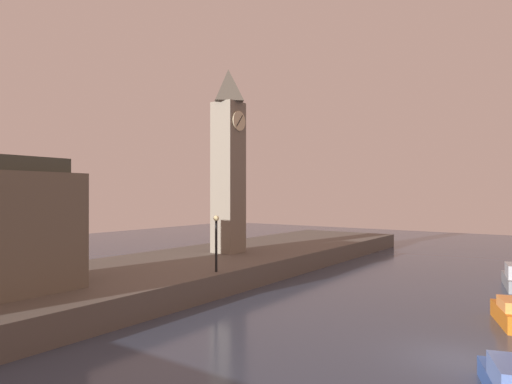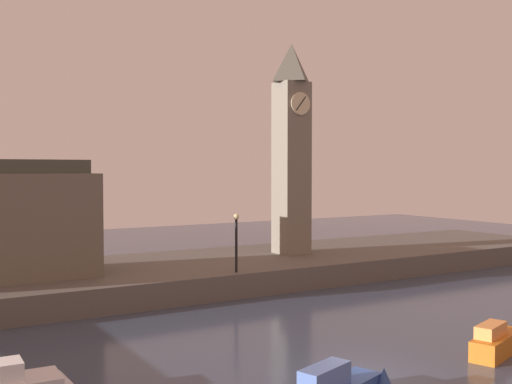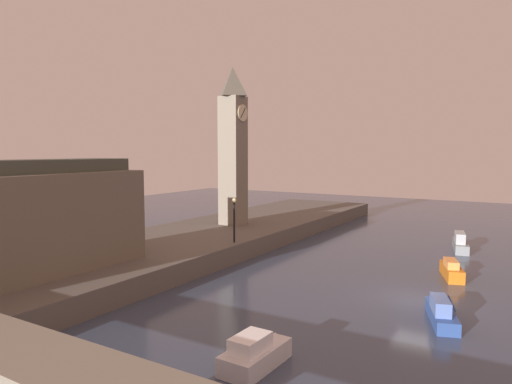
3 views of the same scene
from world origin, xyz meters
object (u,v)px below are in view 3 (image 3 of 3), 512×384
object	(u,v)px
boat_tour_blue	(443,311)
parliament_hall	(7,221)
boat_patrol_orange	(452,269)
boat_cruiser_grey	(461,243)
boat_ferry_white	(260,351)
streetlamp	(234,214)
clock_tower	(233,144)

from	to	relation	value
boat_tour_blue	parliament_hall	bearing A→B (deg)	115.36
boat_patrol_orange	parliament_hall	bearing A→B (deg)	133.03
boat_tour_blue	boat_cruiser_grey	world-z (taller)	boat_cruiser_grey
boat_ferry_white	streetlamp	bearing A→B (deg)	37.10
clock_tower	streetlamp	bearing A→B (deg)	-145.59
boat_ferry_white	boat_tour_blue	bearing A→B (deg)	-31.61
boat_tour_blue	boat_cruiser_grey	size ratio (longest dim) A/B	0.90
clock_tower	streetlamp	size ratio (longest dim) A/B	4.34
boat_patrol_orange	boat_tour_blue	size ratio (longest dim) A/B	0.89
clock_tower	parliament_hall	world-z (taller)	clock_tower
parliament_hall	boat_tour_blue	world-z (taller)	parliament_hall
boat_tour_blue	boat_cruiser_grey	bearing A→B (deg)	4.69
parliament_hall	boat_tour_blue	bearing A→B (deg)	-64.64
boat_tour_blue	boat_cruiser_grey	distance (m)	19.26
clock_tower	streetlamp	xyz separation A→B (m)	(-7.62, -5.22, -5.74)
parliament_hall	streetlamp	bearing A→B (deg)	-17.96
clock_tower	boat_tour_blue	size ratio (longest dim) A/B	3.19
clock_tower	boat_ferry_white	distance (m)	28.87
clock_tower	parliament_hall	xyz separation A→B (m)	(-23.21, -0.17, -4.62)
clock_tower	boat_ferry_white	world-z (taller)	clock_tower
clock_tower	boat_patrol_orange	size ratio (longest dim) A/B	3.58
clock_tower	parliament_hall	bearing A→B (deg)	-179.59
boat_cruiser_grey	parliament_hall	bearing A→B (deg)	145.65
clock_tower	boat_cruiser_grey	distance (m)	23.06
streetlamp	boat_tour_blue	xyz separation A→B (m)	(-5.28, -16.68, -3.26)
boat_cruiser_grey	streetlamp	bearing A→B (deg)	132.64
boat_ferry_white	clock_tower	bearing A→B (deg)	36.20
clock_tower	parliament_hall	size ratio (longest dim) A/B	0.99
streetlamp	boat_cruiser_grey	distance (m)	20.78
boat_patrol_orange	boat_cruiser_grey	distance (m)	10.03
clock_tower	boat_cruiser_grey	xyz separation A→B (m)	(6.29, -20.33, -8.89)
boat_patrol_orange	boat_ferry_white	distance (m)	19.06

